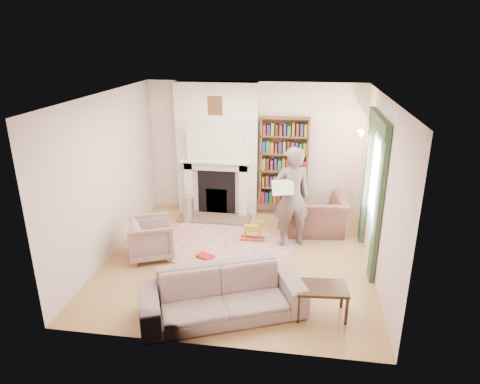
% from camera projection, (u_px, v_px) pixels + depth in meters
% --- Properties ---
extents(floor, '(4.50, 4.50, 0.00)m').
position_uv_depth(floor, '(238.00, 259.00, 7.46)').
color(floor, olive).
rests_on(floor, ground).
extents(ceiling, '(4.50, 4.50, 0.00)m').
position_uv_depth(ceiling, '(238.00, 96.00, 6.50)').
color(ceiling, white).
rests_on(ceiling, wall_back).
extents(wall_back, '(4.50, 0.00, 4.50)m').
position_uv_depth(wall_back, '(254.00, 149.00, 9.07)').
color(wall_back, silver).
rests_on(wall_back, floor).
extents(wall_front, '(4.50, 0.00, 4.50)m').
position_uv_depth(wall_front, '(208.00, 246.00, 4.89)').
color(wall_front, silver).
rests_on(wall_front, floor).
extents(wall_left, '(0.00, 4.50, 4.50)m').
position_uv_depth(wall_left, '(108.00, 177.00, 7.29)').
color(wall_left, silver).
rests_on(wall_left, floor).
extents(wall_right, '(0.00, 4.50, 4.50)m').
position_uv_depth(wall_right, '(380.00, 190.00, 6.67)').
color(wall_right, silver).
rests_on(wall_right, floor).
extents(fireplace, '(1.70, 0.58, 2.80)m').
position_uv_depth(fireplace, '(217.00, 151.00, 8.99)').
color(fireplace, silver).
rests_on(fireplace, floor).
extents(bookcase, '(1.00, 0.24, 1.85)m').
position_uv_depth(bookcase, '(284.00, 162.00, 8.94)').
color(bookcase, brown).
rests_on(bookcase, floor).
extents(window, '(0.02, 0.90, 1.30)m').
position_uv_depth(window, '(376.00, 179.00, 7.02)').
color(window, silver).
rests_on(window, wall_right).
extents(curtain_left, '(0.07, 0.32, 2.40)m').
position_uv_depth(curtain_left, '(378.00, 209.00, 6.47)').
color(curtain_left, '#30462D').
rests_on(curtain_left, floor).
extents(curtain_right, '(0.07, 0.32, 2.40)m').
position_uv_depth(curtain_right, '(366.00, 180.00, 7.76)').
color(curtain_right, '#30462D').
rests_on(curtain_right, floor).
extents(pelmet, '(0.09, 1.70, 0.24)m').
position_uv_depth(pelmet, '(379.00, 122.00, 6.71)').
color(pelmet, '#30462D').
rests_on(pelmet, wall_right).
extents(wall_sconce, '(0.20, 0.24, 0.24)m').
position_uv_depth(wall_sconce, '(358.00, 137.00, 7.92)').
color(wall_sconce, gold).
rests_on(wall_sconce, wall_right).
extents(rug, '(3.03, 2.74, 0.01)m').
position_uv_depth(rug, '(220.00, 245.00, 7.92)').
color(rug, beige).
rests_on(rug, floor).
extents(armchair_reading, '(1.27, 1.14, 0.75)m').
position_uv_depth(armchair_reading, '(314.00, 214.00, 8.36)').
color(armchair_reading, '#472F26').
rests_on(armchair_reading, floor).
extents(armchair_left, '(0.99, 0.98, 0.69)m').
position_uv_depth(armchair_left, '(151.00, 238.00, 7.43)').
color(armchair_left, '#A19085').
rests_on(armchair_left, floor).
extents(sofa, '(2.40, 1.66, 0.65)m').
position_uv_depth(sofa, '(222.00, 294.00, 5.86)').
color(sofa, gray).
rests_on(sofa, floor).
extents(man_reading, '(0.79, 0.65, 1.87)m').
position_uv_depth(man_reading, '(291.00, 197.00, 7.67)').
color(man_reading, '#5F504C').
rests_on(man_reading, floor).
extents(newspaper, '(0.41, 0.24, 0.26)m').
position_uv_depth(newspaper, '(283.00, 187.00, 7.42)').
color(newspaper, silver).
rests_on(newspaper, man_reading).
extents(coffee_table, '(0.73, 0.50, 0.45)m').
position_uv_depth(coffee_table, '(321.00, 301.00, 5.89)').
color(coffee_table, black).
rests_on(coffee_table, floor).
extents(paraffin_heater, '(0.27, 0.27, 0.55)m').
position_uv_depth(paraffin_heater, '(188.00, 209.00, 8.88)').
color(paraffin_heater, '#A6AAAE').
rests_on(paraffin_heater, floor).
extents(rocking_horse, '(0.46, 0.19, 0.41)m').
position_uv_depth(rocking_horse, '(252.00, 230.00, 8.07)').
color(rocking_horse, '#C38C20').
rests_on(rocking_horse, rug).
extents(board_game, '(0.45, 0.45, 0.03)m').
position_uv_depth(board_game, '(190.00, 268.00, 7.10)').
color(board_game, '#C5CF49').
rests_on(board_game, rug).
extents(game_box_lid, '(0.33, 0.29, 0.05)m').
position_uv_depth(game_box_lid, '(205.00, 256.00, 7.46)').
color(game_box_lid, red).
rests_on(game_box_lid, rug).
extents(comic_annuals, '(0.53, 0.56, 0.02)m').
position_uv_depth(comic_annuals, '(251.00, 267.00, 7.14)').
color(comic_annuals, red).
rests_on(comic_annuals, rug).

